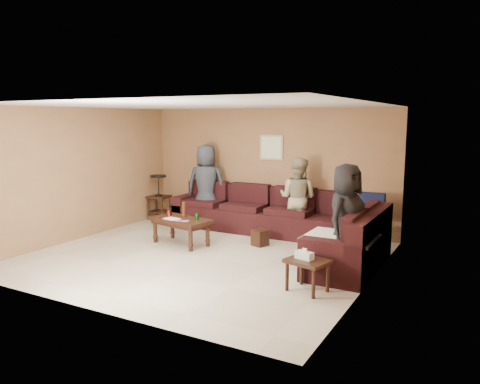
{
  "coord_description": "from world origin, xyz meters",
  "views": [
    {
      "loc": [
        4.19,
        -6.33,
        2.27
      ],
      "look_at": [
        0.25,
        0.85,
        1.0
      ],
      "focal_mm": 35.0,
      "sensor_mm": 36.0,
      "label": 1
    }
  ],
  "objects_px": {
    "coffee_table": "(181,222)",
    "end_table_left": "(159,196)",
    "person_middle": "(298,198)",
    "person_right": "(346,219)",
    "side_table_right": "(307,263)",
    "person_left": "(206,185)",
    "sectional_sofa": "(284,225)",
    "waste_bin": "(260,238)"
  },
  "relations": [
    {
      "from": "side_table_right",
      "to": "person_left",
      "type": "relative_size",
      "value": 0.35
    },
    {
      "from": "side_table_right",
      "to": "person_middle",
      "type": "xyz_separation_m",
      "value": [
        -1.2,
        2.64,
        0.4
      ]
    },
    {
      "from": "coffee_table",
      "to": "waste_bin",
      "type": "height_order",
      "value": "coffee_table"
    },
    {
      "from": "person_middle",
      "to": "person_right",
      "type": "bearing_deg",
      "value": 132.75
    },
    {
      "from": "end_table_left",
      "to": "waste_bin",
      "type": "xyz_separation_m",
      "value": [
        3.07,
        -0.96,
        -0.39
      ]
    },
    {
      "from": "coffee_table",
      "to": "person_right",
      "type": "relative_size",
      "value": 0.76
    },
    {
      "from": "coffee_table",
      "to": "person_left",
      "type": "height_order",
      "value": "person_left"
    },
    {
      "from": "coffee_table",
      "to": "person_right",
      "type": "height_order",
      "value": "person_right"
    },
    {
      "from": "sectional_sofa",
      "to": "end_table_left",
      "type": "bearing_deg",
      "value": 171.03
    },
    {
      "from": "coffee_table",
      "to": "side_table_right",
      "type": "height_order",
      "value": "coffee_table"
    },
    {
      "from": "person_middle",
      "to": "person_right",
      "type": "distance_m",
      "value": 2.18
    },
    {
      "from": "coffee_table",
      "to": "end_table_left",
      "type": "distance_m",
      "value": 2.36
    },
    {
      "from": "sectional_sofa",
      "to": "person_left",
      "type": "relative_size",
      "value": 2.66
    },
    {
      "from": "coffee_table",
      "to": "sectional_sofa",
      "type": "bearing_deg",
      "value": 33.2
    },
    {
      "from": "person_left",
      "to": "person_right",
      "type": "xyz_separation_m",
      "value": [
        3.58,
        -1.76,
        -0.05
      ]
    },
    {
      "from": "sectional_sofa",
      "to": "waste_bin",
      "type": "xyz_separation_m",
      "value": [
        -0.28,
        -0.43,
        -0.18
      ]
    },
    {
      "from": "sectional_sofa",
      "to": "coffee_table",
      "type": "relative_size",
      "value": 3.7
    },
    {
      "from": "waste_bin",
      "to": "person_middle",
      "type": "bearing_deg",
      "value": 67.85
    },
    {
      "from": "end_table_left",
      "to": "side_table_right",
      "type": "bearing_deg",
      "value": -30.34
    },
    {
      "from": "sectional_sofa",
      "to": "person_middle",
      "type": "xyz_separation_m",
      "value": [
        0.08,
        0.46,
        0.45
      ]
    },
    {
      "from": "person_right",
      "to": "end_table_left",
      "type": "bearing_deg",
      "value": 81.42
    },
    {
      "from": "end_table_left",
      "to": "waste_bin",
      "type": "relative_size",
      "value": 3.47
    },
    {
      "from": "end_table_left",
      "to": "person_middle",
      "type": "distance_m",
      "value": 3.44
    },
    {
      "from": "side_table_right",
      "to": "person_right",
      "type": "height_order",
      "value": "person_right"
    },
    {
      "from": "sectional_sofa",
      "to": "coffee_table",
      "type": "height_order",
      "value": "sectional_sofa"
    },
    {
      "from": "waste_bin",
      "to": "person_middle",
      "type": "xyz_separation_m",
      "value": [
        0.36,
        0.89,
        0.63
      ]
    },
    {
      "from": "end_table_left",
      "to": "person_middle",
      "type": "bearing_deg",
      "value": -1.08
    },
    {
      "from": "person_left",
      "to": "person_middle",
      "type": "xyz_separation_m",
      "value": [
        2.16,
        -0.1,
        -0.09
      ]
    },
    {
      "from": "coffee_table",
      "to": "person_middle",
      "type": "relative_size",
      "value": 0.81
    },
    {
      "from": "coffee_table",
      "to": "end_table_left",
      "type": "bearing_deg",
      "value": 138.1
    },
    {
      "from": "person_middle",
      "to": "sectional_sofa",
      "type": "bearing_deg",
      "value": 82.14
    },
    {
      "from": "waste_bin",
      "to": "person_middle",
      "type": "height_order",
      "value": "person_middle"
    },
    {
      "from": "person_middle",
      "to": "person_left",
      "type": "bearing_deg",
      "value": -0.55
    },
    {
      "from": "person_right",
      "to": "person_middle",
      "type": "bearing_deg",
      "value": 51.53
    },
    {
      "from": "side_table_right",
      "to": "person_left",
      "type": "xyz_separation_m",
      "value": [
        -3.36,
        2.75,
        0.49
      ]
    },
    {
      "from": "end_table_left",
      "to": "person_left",
      "type": "bearing_deg",
      "value": 1.81
    },
    {
      "from": "waste_bin",
      "to": "person_right",
      "type": "height_order",
      "value": "person_right"
    },
    {
      "from": "coffee_table",
      "to": "end_table_left",
      "type": "xyz_separation_m",
      "value": [
        -1.75,
        1.57,
        0.12
      ]
    },
    {
      "from": "waste_bin",
      "to": "person_right",
      "type": "bearing_deg",
      "value": -23.33
    },
    {
      "from": "person_left",
      "to": "person_middle",
      "type": "bearing_deg",
      "value": 159.62
    },
    {
      "from": "person_left",
      "to": "person_right",
      "type": "height_order",
      "value": "person_left"
    },
    {
      "from": "sectional_sofa",
      "to": "coffee_table",
      "type": "bearing_deg",
      "value": -146.8
    }
  ]
}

